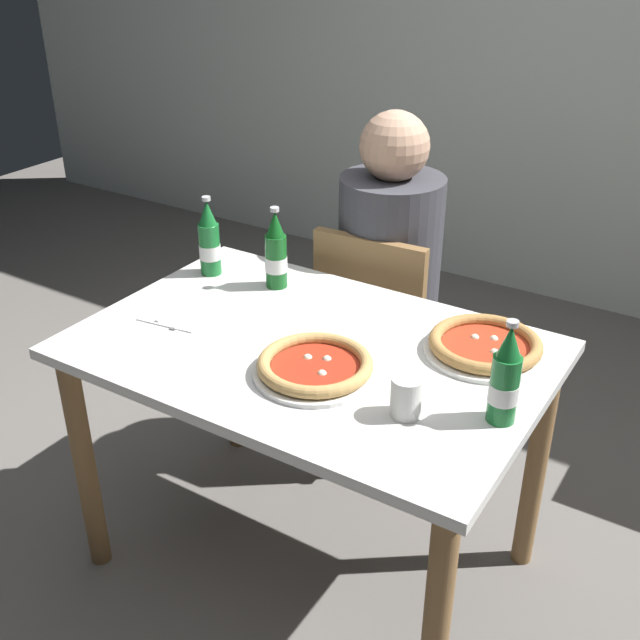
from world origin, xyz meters
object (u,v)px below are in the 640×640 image
object	(u,v)px
pizza_marinara_far	(485,346)
beer_bottle_center	(505,380)
chair_behind_table	(381,329)
diner_seated	(388,296)
dining_table_main	(310,382)
pizza_margherita_near	(315,366)
paper_cup	(407,396)
beer_bottle_right	(276,254)
napkin_with_cutlery	(182,312)
beer_bottle_left	(209,242)

from	to	relation	value
pizza_marinara_far	beer_bottle_center	distance (m)	0.30
chair_behind_table	beer_bottle_center	bearing A→B (deg)	130.82
chair_behind_table	diner_seated	xyz separation A→B (m)	(-0.00, 0.05, 0.10)
beer_bottle_center	dining_table_main	bearing A→B (deg)	174.25
pizza_margherita_near	paper_cup	size ratio (longest dim) A/B	3.21
pizza_margherita_near	beer_bottle_center	world-z (taller)	beer_bottle_center
beer_bottle_right	napkin_with_cutlery	xyz separation A→B (m)	(-0.12, -0.28, -0.10)
dining_table_main	napkin_with_cutlery	bearing A→B (deg)	-174.44
dining_table_main	chair_behind_table	bearing A→B (deg)	100.00
diner_seated	pizza_marinara_far	bearing A→B (deg)	-41.98
paper_cup	beer_bottle_left	bearing A→B (deg)	157.05
chair_behind_table	beer_bottle_center	world-z (taller)	beer_bottle_center
napkin_with_cutlery	diner_seated	bearing A→B (deg)	67.73
pizza_marinara_far	beer_bottle_right	world-z (taller)	beer_bottle_right
paper_cup	diner_seated	bearing A→B (deg)	119.68
chair_behind_table	pizza_margherita_near	size ratio (longest dim) A/B	2.79
pizza_marinara_far	beer_bottle_right	size ratio (longest dim) A/B	1.25
beer_bottle_center	paper_cup	distance (m)	0.21
pizza_margherita_near	napkin_with_cutlery	xyz separation A→B (m)	(-0.48, 0.07, -0.02)
chair_behind_table	dining_table_main	bearing A→B (deg)	96.80
diner_seated	paper_cup	bearing A→B (deg)	-60.32
napkin_with_cutlery	pizza_margherita_near	bearing A→B (deg)	-8.43
pizza_marinara_far	paper_cup	bearing A→B (deg)	-97.95
beer_bottle_left	diner_seated	bearing A→B (deg)	49.22
beer_bottle_left	dining_table_main	bearing A→B (deg)	-23.03
dining_table_main	beer_bottle_right	distance (m)	0.43
pizza_margherita_near	beer_bottle_right	distance (m)	0.51
dining_table_main	beer_bottle_left	bearing A→B (deg)	156.97
beer_bottle_left	beer_bottle_center	world-z (taller)	same
dining_table_main	beer_bottle_left	xyz separation A→B (m)	(-0.50, 0.21, 0.22)
diner_seated	napkin_with_cutlery	world-z (taller)	diner_seated
pizza_margherita_near	beer_bottle_center	xyz separation A→B (m)	(0.45, 0.06, 0.08)
dining_table_main	diner_seated	distance (m)	0.67
beer_bottle_center	paper_cup	xyz separation A→B (m)	(-0.19, -0.09, -0.06)
paper_cup	napkin_with_cutlery	bearing A→B (deg)	171.76
diner_seated	pizza_margherita_near	distance (m)	0.82
chair_behind_table	pizza_marinara_far	distance (m)	0.71
dining_table_main	diner_seated	bearing A→B (deg)	99.58
pizza_marinara_far	paper_cup	world-z (taller)	paper_cup
beer_bottle_center	napkin_with_cutlery	size ratio (longest dim) A/B	1.23
pizza_margherita_near	beer_bottle_right	bearing A→B (deg)	135.54
dining_table_main	diner_seated	xyz separation A→B (m)	(-0.11, 0.66, -0.05)
pizza_marinara_far	beer_bottle_center	size ratio (longest dim) A/B	1.25
beer_bottle_left	napkin_with_cutlery	world-z (taller)	beer_bottle_left
pizza_marinara_far	beer_bottle_left	distance (m)	0.90
pizza_marinara_far	napkin_with_cutlery	bearing A→B (deg)	-163.12
dining_table_main	paper_cup	xyz separation A→B (m)	(0.35, -0.15, 0.16)
chair_behind_table	beer_bottle_right	distance (m)	0.55
chair_behind_table	napkin_with_cutlery	bearing A→B (deg)	62.71
beer_bottle_center	beer_bottle_right	bearing A→B (deg)	159.77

